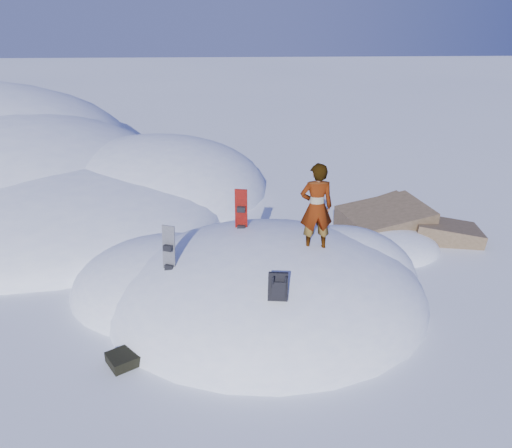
{
  "coord_description": "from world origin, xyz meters",
  "views": [
    {
      "loc": [
        -0.72,
        -9.41,
        5.91
      ],
      "look_at": [
        -0.23,
        0.3,
        1.7
      ],
      "focal_mm": 35.0,
      "sensor_mm": 36.0,
      "label": 1
    }
  ],
  "objects_px": {
    "snowboard_red": "(241,220)",
    "backpack": "(278,287)",
    "person": "(316,207)",
    "snowboard_dark": "(169,259)"
  },
  "relations": [
    {
      "from": "backpack",
      "to": "person",
      "type": "height_order",
      "value": "person"
    },
    {
      "from": "person",
      "to": "snowboard_red",
      "type": "bearing_deg",
      "value": -36.98
    },
    {
      "from": "snowboard_red",
      "to": "person",
      "type": "distance_m",
      "value": 1.92
    },
    {
      "from": "person",
      "to": "snowboard_dark",
      "type": "bearing_deg",
      "value": 4.01
    },
    {
      "from": "backpack",
      "to": "person",
      "type": "bearing_deg",
      "value": 67.82
    },
    {
      "from": "backpack",
      "to": "snowboard_dark",
      "type": "bearing_deg",
      "value": 156.15
    },
    {
      "from": "backpack",
      "to": "snowboard_red",
      "type": "bearing_deg",
      "value": 110.08
    },
    {
      "from": "snowboard_red",
      "to": "person",
      "type": "xyz_separation_m",
      "value": [
        1.48,
        -1.02,
        0.68
      ]
    },
    {
      "from": "snowboard_red",
      "to": "backpack",
      "type": "relative_size",
      "value": 2.54
    },
    {
      "from": "snowboard_red",
      "to": "snowboard_dark",
      "type": "xyz_separation_m",
      "value": [
        -1.47,
        -1.35,
        -0.24
      ]
    }
  ]
}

